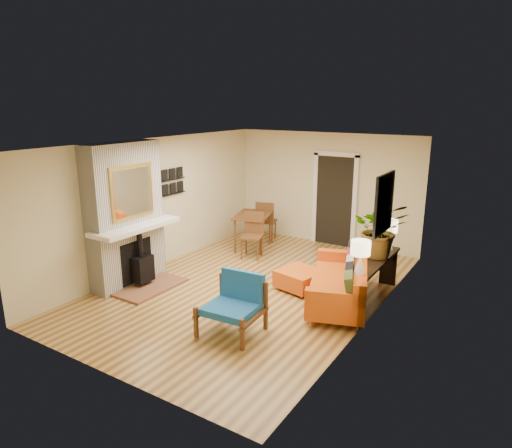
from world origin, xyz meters
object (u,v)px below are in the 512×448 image
(sofa, at_px, (343,282))
(ottoman, at_px, (300,278))
(blue_chair, at_px, (235,301))
(dining_table, at_px, (256,221))
(houseplant, at_px, (380,229))
(console_table, at_px, (374,269))
(lamp_near, at_px, (360,253))
(lamp_far, at_px, (389,231))

(sofa, height_order, ottoman, sofa)
(sofa, xyz_separation_m, blue_chair, (-0.98, -1.75, 0.10))
(sofa, relative_size, dining_table, 1.22)
(dining_table, xyz_separation_m, houseplant, (3.19, -1.16, 0.57))
(dining_table, bearing_deg, sofa, -31.34)
(sofa, bearing_deg, houseplant, 54.35)
(console_table, distance_m, lamp_near, 0.90)
(ottoman, distance_m, dining_table, 2.54)
(sofa, height_order, lamp_near, lamp_near)
(houseplant, bearing_deg, dining_table, 160.09)
(blue_chair, relative_size, console_table, 0.47)
(ottoman, bearing_deg, dining_table, 140.43)
(lamp_near, bearing_deg, console_table, 90.00)
(dining_table, relative_size, lamp_far, 3.43)
(console_table, xyz_separation_m, lamp_near, (0.00, -0.75, 0.49))
(blue_chair, distance_m, houseplant, 2.78)
(dining_table, bearing_deg, blue_chair, -62.28)
(sofa, xyz_separation_m, houseplant, (0.39, 0.55, 0.85))
(houseplant, bearing_deg, lamp_near, -89.41)
(ottoman, relative_size, dining_table, 0.45)
(lamp_near, distance_m, lamp_far, 1.46)
(blue_chair, bearing_deg, houseplant, 59.03)
(console_table, bearing_deg, houseplant, 92.60)
(sofa, relative_size, blue_chair, 2.59)
(sofa, height_order, blue_chair, blue_chair)
(ottoman, xyz_separation_m, houseplant, (1.26, 0.44, 1.01))
(dining_table, distance_m, console_table, 3.48)
(lamp_far, bearing_deg, lamp_near, -90.00)
(sofa, bearing_deg, ottoman, 172.71)
(sofa, xyz_separation_m, dining_table, (-2.80, 1.70, 0.28))
(sofa, distance_m, blue_chair, 2.01)
(blue_chair, xyz_separation_m, lamp_near, (1.39, 1.32, 0.60))
(sofa, bearing_deg, console_table, 39.10)
(console_table, xyz_separation_m, houseplant, (-0.01, 0.22, 0.63))
(ottoman, relative_size, houseplant, 0.85)
(lamp_near, height_order, houseplant, houseplant)
(sofa, bearing_deg, lamp_far, 68.69)
(ottoman, bearing_deg, lamp_near, -22.83)
(console_table, distance_m, lamp_far, 0.86)
(lamp_near, bearing_deg, houseplant, 90.59)
(sofa, distance_m, dining_table, 3.29)
(dining_table, bearing_deg, houseplant, -19.91)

